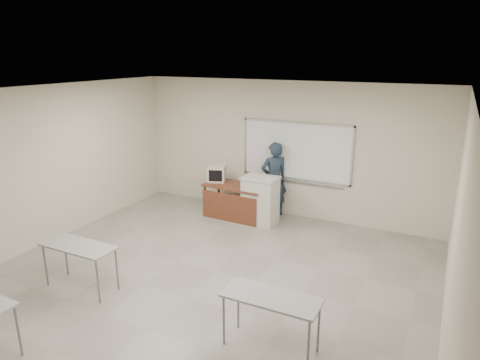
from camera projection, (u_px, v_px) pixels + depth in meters
The scene contains 10 objects.
floor at pixel (186, 297), 6.49m from camera, with size 7.00×8.00×0.01m, color gray.
whiteboard at pixel (296, 152), 9.33m from camera, with size 2.48×0.10×1.31m.
student_desks at pixel (121, 303), 5.14m from camera, with size 4.40×2.20×0.73m.
instructor_desk at pixel (234, 195), 9.42m from camera, with size 1.42×0.71×0.75m.
podium at pixel (260, 200), 9.16m from camera, with size 0.74×0.54×1.04m.
crt_monitor at pixel (217, 173), 9.72m from camera, with size 0.39×0.44×0.37m.
laptop at pixel (250, 186), 9.16m from camera, with size 0.32×0.29×0.23m.
mouse at pixel (255, 190), 9.04m from camera, with size 0.09×0.06×0.04m, color #A5A9AD.
keyboard at pixel (269, 176), 9.01m from camera, with size 0.44×0.15×0.02m, color beige.
presenter at pixel (274, 179), 9.54m from camera, with size 0.62×0.41×1.69m, color black.
Camera 1 is at (3.31, -4.73, 3.55)m, focal length 32.00 mm.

